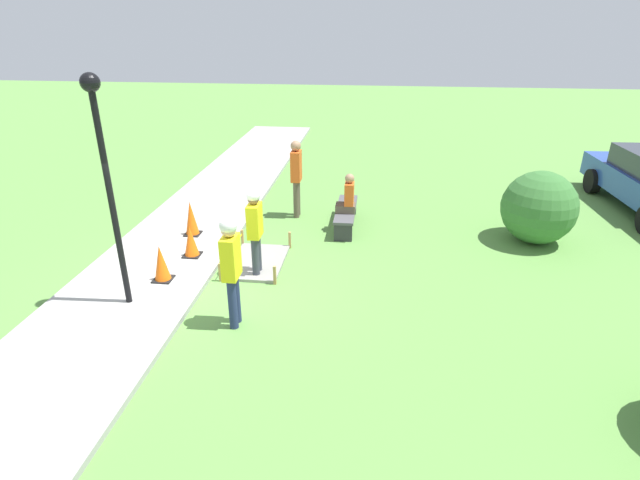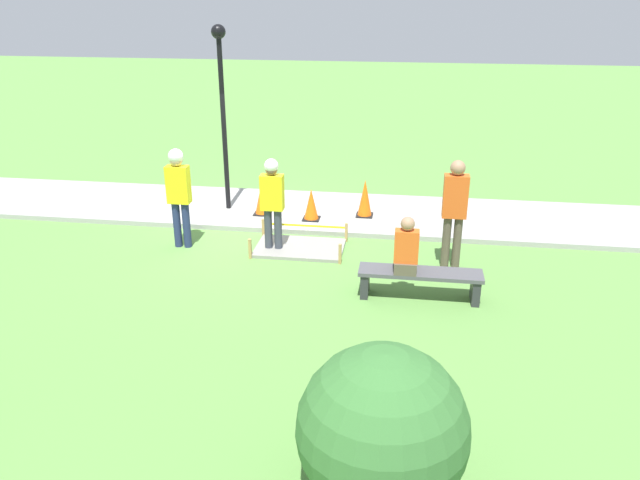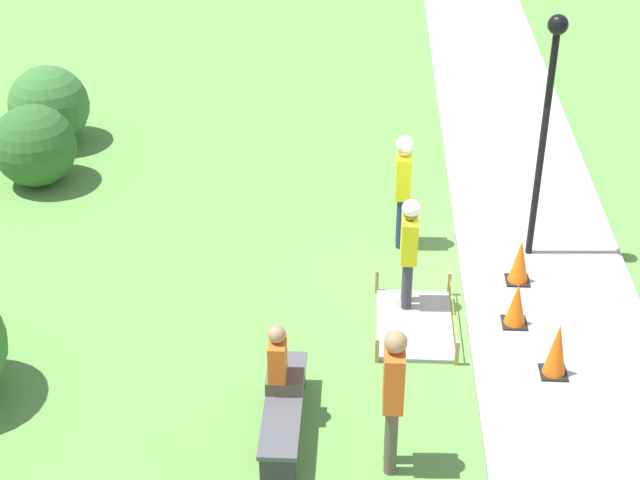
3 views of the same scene
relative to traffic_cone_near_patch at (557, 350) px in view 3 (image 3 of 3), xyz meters
The scene contains 14 objects.
ground_plane 2.29m from the traffic_cone_near_patch, 26.26° to the left, with size 60.00×60.00×0.00m, color #5B8E42.
sidewalk 2.07m from the traffic_cone_near_patch, ahead, with size 28.00×2.46×0.10m.
wet_concrete_patch 2.05m from the traffic_cone_near_patch, 58.49° to the left, with size 1.64×1.08×0.37m.
traffic_cone_near_patch is the anchor object (origin of this frame).
traffic_cone_far_patch 1.11m from the traffic_cone_near_patch, 19.20° to the left, with size 0.34×0.34×0.63m.
traffic_cone_sidewalk_edge 2.10m from the traffic_cone_near_patch, ahead, with size 0.34×0.34×0.68m.
park_bench 3.50m from the traffic_cone_near_patch, 108.39° to the left, with size 1.88×0.44×0.46m.
person_seated_on_bench 3.50m from the traffic_cone_near_patch, 104.50° to the left, with size 0.36×0.44×0.89m.
worker_supervisor 2.42m from the traffic_cone_near_patch, 50.27° to the left, with size 0.40×0.25×1.71m.
worker_assistant 3.76m from the traffic_cone_near_patch, 30.15° to the left, with size 0.40×0.27×1.84m.
bystander_in_orange_shirt 2.71m from the traffic_cone_near_patch, 128.07° to the left, with size 0.40×0.25×1.88m.
lamppost_near 3.56m from the traffic_cone_near_patch, ahead, with size 0.28×0.28×3.70m.
shrub_rounded_near 10.55m from the traffic_cone_near_patch, 51.57° to the left, with size 1.47×1.47×1.47m.
shrub_rounded_far 9.44m from the traffic_cone_near_patch, 58.46° to the left, with size 1.42×1.42×1.42m.
Camera 3 is at (-11.83, 1.47, 7.96)m, focal length 55.00 mm.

